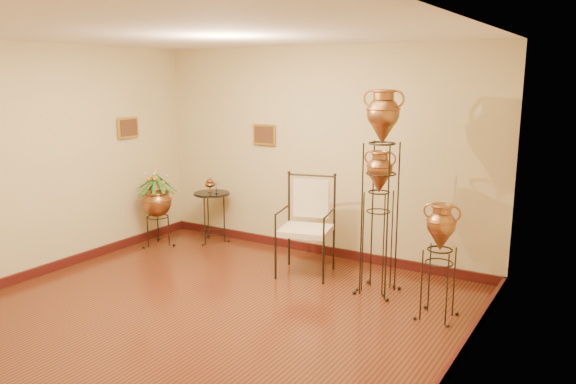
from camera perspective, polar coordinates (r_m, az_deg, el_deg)
The scene contains 8 objects.
ground at distance 5.92m, azimuth -8.86°, elevation -12.45°, with size 5.00×5.00×0.00m, color #5C2915.
room_shell at distance 5.46m, azimuth -9.43°, elevation 4.44°, with size 5.02×5.02×2.81m.
amphora_tall at distance 6.22m, azimuth 9.37°, elevation 0.09°, with size 0.49×0.49×2.30m.
amphora_mid at distance 6.39m, azimuth 9.13°, elevation -2.84°, with size 0.39×0.39×1.62m.
amphora_short at distance 5.82m, azimuth 15.11°, elevation -6.81°, with size 0.40×0.40×1.20m.
planter_urn at distance 8.24m, azimuth -13.19°, elevation -0.68°, with size 0.83×0.83×1.22m.
armchair at distance 6.85m, azimuth 1.79°, elevation -3.50°, with size 0.82×0.78×1.22m.
side_table at distance 8.31m, azimuth -7.69°, elevation -2.46°, with size 0.62×0.62×0.94m.
Camera 1 is at (3.53, -4.09, 2.41)m, focal length 35.00 mm.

